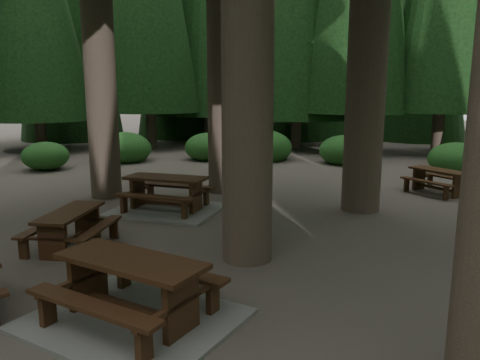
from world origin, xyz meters
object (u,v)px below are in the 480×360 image
(picnic_table_c, at_px, (166,199))
(picnic_table_d, at_px, (438,178))
(picnic_table_a, at_px, (132,300))
(picnic_table_b, at_px, (71,224))

(picnic_table_c, bearing_deg, picnic_table_d, 32.35)
(picnic_table_a, distance_m, picnic_table_c, 5.41)
(picnic_table_d, bearing_deg, picnic_table_a, -75.12)
(picnic_table_b, xyz_separation_m, picnic_table_d, (6.71, 6.95, -0.01))
(picnic_table_b, relative_size, picnic_table_c, 0.74)
(picnic_table_b, bearing_deg, picnic_table_d, -54.06)
(picnic_table_b, bearing_deg, picnic_table_a, -139.70)
(picnic_table_a, height_order, picnic_table_c, picnic_table_a)
(picnic_table_a, xyz_separation_m, picnic_table_b, (-2.51, 2.07, 0.17))
(picnic_table_a, distance_m, picnic_table_d, 9.96)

